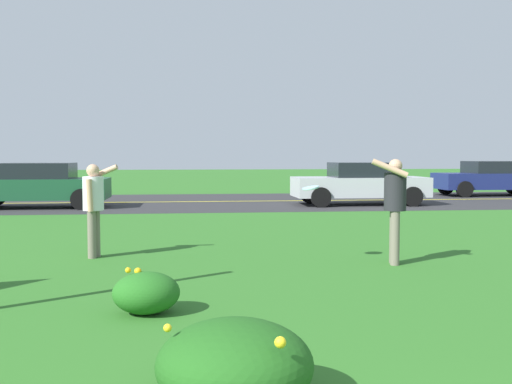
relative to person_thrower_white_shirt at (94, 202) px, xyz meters
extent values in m
plane|color=#2D6B23|center=(2.12, 1.45, -0.93)|extent=(120.00, 120.00, 0.00)
cube|color=#2D2D30|center=(2.12, 11.80, -0.92)|extent=(120.00, 8.66, 0.01)
cube|color=yellow|center=(2.12, 11.80, -0.92)|extent=(120.00, 0.16, 0.00)
ellipsoid|color=#23661E|center=(1.09, -3.70, -0.70)|extent=(0.72, 0.63, 0.45)
sphere|color=yellow|center=(0.98, -3.74, -0.67)|extent=(0.07, 0.07, 0.07)
sphere|color=yellow|center=(1.06, -3.55, -0.62)|extent=(0.07, 0.07, 0.07)
sphere|color=yellow|center=(1.00, -3.65, -0.47)|extent=(0.08, 0.08, 0.08)
sphere|color=yellow|center=(1.00, -3.79, -0.55)|extent=(0.07, 0.07, 0.07)
sphere|color=yellow|center=(0.90, -3.66, -0.46)|extent=(0.06, 0.06, 0.06)
sphere|color=yellow|center=(1.12, -3.58, -0.64)|extent=(0.08, 0.08, 0.08)
sphere|color=yellow|center=(0.99, -3.60, -0.52)|extent=(0.06, 0.06, 0.06)
ellipsoid|color=#1E5619|center=(1.84, -6.18, -0.63)|extent=(1.07, 1.11, 0.58)
sphere|color=yellow|center=(1.62, -6.10, -0.43)|extent=(0.06, 0.06, 0.06)
sphere|color=yellow|center=(2.08, -6.60, -0.37)|extent=(0.07, 0.07, 0.07)
sphere|color=yellow|center=(1.56, -6.09, -0.52)|extent=(0.08, 0.08, 0.08)
sphere|color=yellow|center=(1.39, -6.15, -0.38)|extent=(0.06, 0.06, 0.06)
cylinder|color=silver|center=(0.00, 0.00, 0.14)|extent=(0.34, 0.34, 0.56)
sphere|color=tan|center=(0.00, 0.00, 0.52)|extent=(0.21, 0.21, 0.21)
cylinder|color=#726B5B|center=(0.02, 0.08, -0.53)|extent=(0.14, 0.14, 0.79)
cylinder|color=#726B5B|center=(-0.02, -0.08, -0.53)|extent=(0.14, 0.14, 0.79)
cylinder|color=tan|center=(0.14, 0.17, 0.48)|extent=(0.53, 0.21, 0.28)
cylinder|color=tan|center=(-0.03, -0.19, 0.12)|extent=(0.13, 0.11, 0.53)
cylinder|color=#232328|center=(4.74, -1.17, 0.21)|extent=(0.34, 0.34, 0.59)
sphere|color=tan|center=(4.74, -1.17, 0.61)|extent=(0.21, 0.21, 0.21)
cylinder|color=#726B5B|center=(4.72, -1.25, -0.51)|extent=(0.14, 0.14, 0.84)
cylinder|color=#726B5B|center=(4.76, -1.09, -0.51)|extent=(0.14, 0.14, 0.84)
cylinder|color=tan|center=(4.59, -1.34, 0.57)|extent=(0.56, 0.22, 0.30)
cylinder|color=tan|center=(4.77, -0.97, 0.19)|extent=(0.13, 0.11, 0.56)
cylinder|color=#ADD6E5|center=(3.46, -0.93, 0.26)|extent=(0.27, 0.27, 0.08)
torus|color=#ADD6E5|center=(3.46, -0.93, 0.26)|extent=(0.27, 0.27, 0.08)
cube|color=navy|center=(14.22, 13.74, -0.31)|extent=(4.50, 1.82, 0.66)
cube|color=black|center=(14.32, 13.74, 0.26)|extent=(2.10, 1.64, 0.52)
cylinder|color=black|center=(12.67, 12.85, -0.60)|extent=(0.66, 0.22, 0.66)
cylinder|color=black|center=(12.67, 14.63, -0.60)|extent=(0.66, 0.22, 0.66)
cube|color=#B7BABF|center=(7.42, 9.85, -0.31)|extent=(4.50, 1.82, 0.66)
cube|color=black|center=(7.52, 9.85, 0.26)|extent=(2.10, 1.64, 0.52)
cylinder|color=black|center=(5.87, 8.96, -0.60)|extent=(0.66, 0.22, 0.66)
cylinder|color=black|center=(5.87, 10.74, -0.60)|extent=(0.66, 0.22, 0.66)
cylinder|color=black|center=(8.97, 8.96, -0.60)|extent=(0.66, 0.22, 0.66)
cylinder|color=black|center=(8.97, 10.74, -0.60)|extent=(0.66, 0.22, 0.66)
cube|color=#194C2D|center=(-3.26, 9.85, -0.31)|extent=(4.50, 1.82, 0.66)
cube|color=black|center=(-3.16, 9.85, 0.26)|extent=(2.10, 1.64, 0.52)
cylinder|color=black|center=(-1.71, 8.96, -0.60)|extent=(0.66, 0.22, 0.66)
cylinder|color=black|center=(-1.71, 10.74, -0.60)|extent=(0.66, 0.22, 0.66)
camera|label=1|loc=(1.52, -10.14, 0.77)|focal=42.18mm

